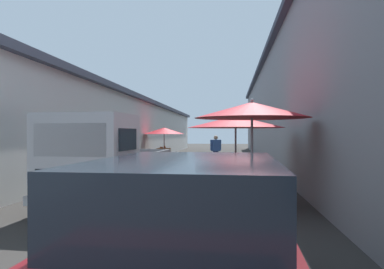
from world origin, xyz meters
name	(u,v)px	position (x,y,z in m)	size (l,w,h in m)	color
ground	(191,174)	(13.50, 0.00, 0.00)	(90.00, 90.00, 0.00)	#33302D
building_left_whitewash	(56,129)	(15.75, 7.01, 1.92)	(49.80, 7.50, 3.83)	silver
building_right_concrete	(351,105)	(15.75, -7.01, 2.99)	(49.80, 7.50, 5.95)	gray
fruit_stall_near_right	(253,122)	(7.04, -2.13, 1.94)	(2.61, 2.61, 2.46)	#9E9EA3
fruit_stall_near_left	(236,129)	(9.66, -1.79, 1.80)	(2.89, 2.89, 2.28)	#9E9EA3
fruit_stall_far_right	(164,135)	(19.86, 2.35, 1.61)	(2.41, 2.41, 2.12)	#9E9EA3
hatchback_car	(185,245)	(1.85, -1.27, 0.74)	(3.96, 2.02, 1.45)	#600F14
delivery_truck	(101,161)	(6.73, 1.29, 1.04)	(5.01, 2.17, 2.08)	black
vendor_by_crates	(216,149)	(17.26, -0.84, 0.91)	(0.41, 0.55, 1.58)	navy
parked_scooter	(141,170)	(10.75, 1.41, 0.45)	(1.67, 0.58, 1.14)	black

